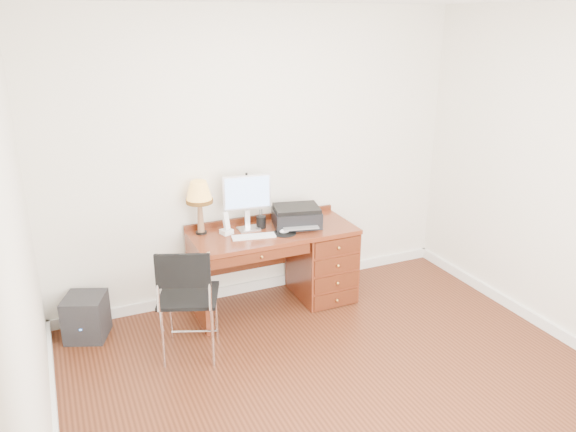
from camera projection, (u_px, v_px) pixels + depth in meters
name	position (u px, v px, depth m)	size (l,w,h in m)	color
ground	(346.00, 387.00, 4.16)	(4.00, 4.00, 0.00)	#3E1B0E
room_shell	(309.00, 339.00, 4.68)	(4.00, 4.00, 4.00)	white
desk	(305.00, 258.00, 5.35)	(1.50, 0.67, 0.75)	maroon
monitor	(247.00, 195.00, 5.05)	(0.44, 0.16, 0.51)	silver
keyboard	(254.00, 236.00, 4.95)	(0.38, 0.11, 0.01)	white
mouse_pad	(284.00, 232.00, 5.03)	(0.21, 0.21, 0.04)	black
printer	(297.00, 216.00, 5.20)	(0.48, 0.41, 0.19)	black
leg_lamp	(199.00, 195.00, 4.92)	(0.24, 0.24, 0.49)	black
phone	(226.00, 228.00, 5.00)	(0.12, 0.12, 0.20)	white
pen_cup	(261.00, 222.00, 5.16)	(0.09, 0.09, 0.11)	black
chair	(191.00, 291.00, 4.34)	(0.58, 0.59, 0.96)	black
equipment_box	(86.00, 317.00, 4.75)	(0.32, 0.32, 0.38)	black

